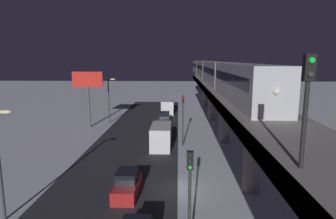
{
  "coord_description": "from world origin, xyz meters",
  "views": [
    {
      "loc": [
        -0.12,
        22.45,
        10.81
      ],
      "look_at": [
        1.6,
        -24.84,
        2.44
      ],
      "focal_mm": 30.44,
      "sensor_mm": 36.0,
      "label": 1
    }
  ],
  "objects_px": {
    "subway_train": "(210,70)",
    "sedan_red": "(127,185)",
    "traffic_light_mid": "(183,113)",
    "traffic_light_near": "(190,194)",
    "delivery_van": "(168,107)",
    "commercial_billboard": "(88,85)",
    "rail_signal": "(307,92)",
    "sedan_black": "(165,119)",
    "box_truck": "(161,135)"
  },
  "relations": [
    {
      "from": "box_truck",
      "to": "sedan_black",
      "type": "bearing_deg",
      "value": -89.09
    },
    {
      "from": "sedan_black",
      "to": "traffic_light_near",
      "type": "distance_m",
      "value": 34.52
    },
    {
      "from": "rail_signal",
      "to": "delivery_van",
      "type": "distance_m",
      "value": 48.29
    },
    {
      "from": "traffic_light_near",
      "to": "delivery_van",
      "type": "bearing_deg",
      "value": -86.46
    },
    {
      "from": "sedan_black",
      "to": "commercial_billboard",
      "type": "distance_m",
      "value": 13.77
    },
    {
      "from": "sedan_red",
      "to": "commercial_billboard",
      "type": "height_order",
      "value": "commercial_billboard"
    },
    {
      "from": "subway_train",
      "to": "box_truck",
      "type": "xyz_separation_m",
      "value": [
        8.17,
        19.84,
        -7.42
      ]
    },
    {
      "from": "subway_train",
      "to": "delivery_van",
      "type": "relative_size",
      "value": 10.01
    },
    {
      "from": "rail_signal",
      "to": "sedan_black",
      "type": "distance_m",
      "value": 39.33
    },
    {
      "from": "subway_train",
      "to": "traffic_light_near",
      "type": "bearing_deg",
      "value": 82.48
    },
    {
      "from": "delivery_van",
      "to": "rail_signal",
      "type": "bearing_deg",
      "value": 97.82
    },
    {
      "from": "sedan_red",
      "to": "commercial_billboard",
      "type": "xyz_separation_m",
      "value": [
        10.15,
        -22.75,
        6.03
      ]
    },
    {
      "from": "sedan_black",
      "to": "sedan_red",
      "type": "relative_size",
      "value": 1.04
    },
    {
      "from": "sedan_red",
      "to": "commercial_billboard",
      "type": "bearing_deg",
      "value": 114.06
    },
    {
      "from": "traffic_light_mid",
      "to": "box_truck",
      "type": "bearing_deg",
      "value": -1.99
    },
    {
      "from": "delivery_van",
      "to": "traffic_light_near",
      "type": "height_order",
      "value": "traffic_light_near"
    },
    {
      "from": "sedan_red",
      "to": "rail_signal",
      "type": "bearing_deg",
      "value": -54.19
    },
    {
      "from": "sedan_red",
      "to": "subway_train",
      "type": "bearing_deg",
      "value": 72.95
    },
    {
      "from": "rail_signal",
      "to": "box_truck",
      "type": "relative_size",
      "value": 0.54
    },
    {
      "from": "box_truck",
      "to": "traffic_light_near",
      "type": "relative_size",
      "value": 1.16
    },
    {
      "from": "traffic_light_mid",
      "to": "delivery_van",
      "type": "bearing_deg",
      "value": -83.05
    },
    {
      "from": "subway_train",
      "to": "traffic_light_mid",
      "type": "xyz_separation_m",
      "value": [
        5.47,
        19.93,
        -4.57
      ]
    },
    {
      "from": "subway_train",
      "to": "traffic_light_mid",
      "type": "bearing_deg",
      "value": 74.65
    },
    {
      "from": "delivery_van",
      "to": "commercial_billboard",
      "type": "height_order",
      "value": "commercial_billboard"
    },
    {
      "from": "sedan_black",
      "to": "commercial_billboard",
      "type": "height_order",
      "value": "commercial_billboard"
    },
    {
      "from": "subway_train",
      "to": "commercial_billboard",
      "type": "height_order",
      "value": "subway_train"
    },
    {
      "from": "rail_signal",
      "to": "box_truck",
      "type": "xyz_separation_m",
      "value": [
        6.47,
        -25.07,
        -8.37
      ]
    },
    {
      "from": "rail_signal",
      "to": "traffic_light_near",
      "type": "relative_size",
      "value": 0.62
    },
    {
      "from": "commercial_billboard",
      "to": "rail_signal",
      "type": "bearing_deg",
      "value": 118.37
    },
    {
      "from": "subway_train",
      "to": "sedan_red",
      "type": "height_order",
      "value": "subway_train"
    },
    {
      "from": "rail_signal",
      "to": "box_truck",
      "type": "bearing_deg",
      "value": -75.52
    },
    {
      "from": "subway_train",
      "to": "sedan_red",
      "type": "relative_size",
      "value": 16.47
    },
    {
      "from": "sedan_black",
      "to": "rail_signal",
      "type": "bearing_deg",
      "value": -79.97
    },
    {
      "from": "subway_train",
      "to": "traffic_light_mid",
      "type": "height_order",
      "value": "subway_train"
    },
    {
      "from": "commercial_billboard",
      "to": "sedan_red",
      "type": "bearing_deg",
      "value": 114.06
    },
    {
      "from": "traffic_light_mid",
      "to": "traffic_light_near",
      "type": "bearing_deg",
      "value": 90.0
    },
    {
      "from": "traffic_light_mid",
      "to": "commercial_billboard",
      "type": "bearing_deg",
      "value": -32.65
    },
    {
      "from": "traffic_light_near",
      "to": "box_truck",
      "type": "bearing_deg",
      "value": -82.87
    },
    {
      "from": "subway_train",
      "to": "sedan_red",
      "type": "distance_m",
      "value": 35.59
    },
    {
      "from": "box_truck",
      "to": "traffic_light_mid",
      "type": "bearing_deg",
      "value": 178.01
    },
    {
      "from": "delivery_van",
      "to": "traffic_light_near",
      "type": "distance_m",
      "value": 43.81
    },
    {
      "from": "sedan_black",
      "to": "commercial_billboard",
      "type": "bearing_deg",
      "value": -164.89
    },
    {
      "from": "delivery_van",
      "to": "traffic_light_near",
      "type": "relative_size",
      "value": 1.16
    },
    {
      "from": "box_truck",
      "to": "commercial_billboard",
      "type": "height_order",
      "value": "commercial_billboard"
    },
    {
      "from": "rail_signal",
      "to": "delivery_van",
      "type": "height_order",
      "value": "rail_signal"
    },
    {
      "from": "subway_train",
      "to": "traffic_light_mid",
      "type": "relative_size",
      "value": 11.57
    },
    {
      "from": "box_truck",
      "to": "commercial_billboard",
      "type": "xyz_separation_m",
      "value": [
        12.15,
        -9.42,
        5.48
      ]
    },
    {
      "from": "box_truck",
      "to": "sedan_red",
      "type": "bearing_deg",
      "value": 81.46
    },
    {
      "from": "rail_signal",
      "to": "delivery_van",
      "type": "relative_size",
      "value": 0.54
    },
    {
      "from": "delivery_van",
      "to": "traffic_light_near",
      "type": "bearing_deg",
      "value": 93.54
    }
  ]
}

